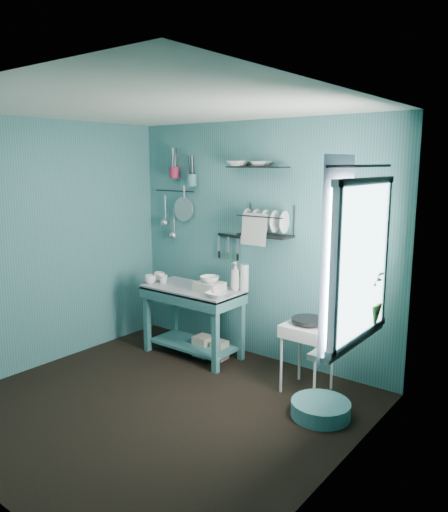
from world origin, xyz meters
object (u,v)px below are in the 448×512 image
Objects in this scene: storage_tin_large at (203,346)px; mug_left at (150,279)px; floor_basin at (321,409)px; soap_bottle at (235,276)px; utensil_cup_magenta at (174,172)px; colander at (184,209)px; frying_pan at (308,320)px; mug_mid at (163,279)px; wash_tub at (210,287)px; water_bottle at (244,278)px; potted_plant at (365,297)px; storage_tin_small at (219,350)px; hotplate_stand at (307,358)px; utensil_cup_teal at (192,180)px; mug_right at (159,277)px; work_counter at (193,322)px; dish_rack at (266,221)px.

mug_left is at bearing -160.10° from storage_tin_large.
storage_tin_large reaches higher than floor_basin.
soap_bottle is (0.90, 0.36, 0.10)m from mug_left.
soap_bottle is 1.46m from utensil_cup_magenta.
mug_left is 0.44× the size of colander.
soap_bottle is 1.02m from frying_pan.
mug_mid is (0.10, 0.10, -0.00)m from mug_left.
mug_left reaches higher than floor_basin.
mug_mid is 1.25m from utensil_cup_magenta.
wash_tub is 1.11m from colander.
mug_left is at bearing -158.20° from soap_bottle.
water_bottle is (0.27, 0.24, 0.09)m from wash_tub.
potted_plant reaches higher than storage_tin_small.
hotplate_stand is at bearing -12.45° from soap_bottle.
water_bottle is 2.15× the size of utensil_cup_teal.
mug_left is at bearing -90.87° from colander.
hotplate_stand is at bearing -10.81° from utensil_cup_magenta.
floor_basin is at bearing -26.05° from water_bottle.
utensil_cup_magenta is 0.28× the size of potted_plant.
mug_left and mug_right have the same top height.
colander reaches higher than floor_basin.
storage_tin_small is (-0.12, -0.12, -0.81)m from soap_bottle.
mug_mid is at bearing -98.64° from utensil_cup_teal.
storage_tin_large reaches higher than storage_tin_small.
water_bottle is at bearing 31.70° from work_counter.
mug_right is at bearing -94.14° from colander.
water_bottle is 0.57× the size of floor_basin.
water_bottle is at bearing 41.63° from wash_tub.
mug_mid is 0.87m from colander.
dish_rack reaches higher than frying_pan.
floor_basin is at bearing -19.72° from utensil_cup_teal.
mug_mid is at bearing -162.26° from work_counter.
frying_pan is (1.39, -0.02, 0.30)m from work_counter.
colander reaches higher than mug_right.
utensil_cup_magenta reaches higher than colander.
hotplate_stand is at bearing -15.05° from water_bottle.
dish_rack is 1.96× the size of colander.
mug_left is 0.95× the size of utensil_cup_magenta.
utensil_cup_teal is at bearing 63.06° from mug_right.
potted_plant is at bearing -0.00° from work_counter.
frying_pan is at bearing -12.32° from colander.
wash_tub is at bearing 3.63° from mug_mid.
utensil_cup_magenta reaches higher than potted_plant.
dish_rack is at bearing -2.79° from utensil_cup_teal.
wash_tub reaches higher than mug_right.
work_counter is 8.24× the size of utensil_cup_teal.
potted_plant is at bearing -9.35° from wash_tub.
storage_tin_small is 0.41× the size of floor_basin.
mug_right is 0.95m from soap_bottle.
hotplate_stand is at bearing -12.45° from utensil_cup_teal.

